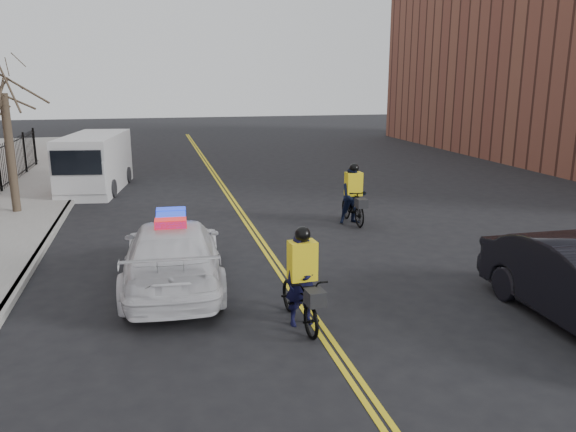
% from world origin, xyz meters
% --- Properties ---
extents(ground, '(120.00, 120.00, 0.00)m').
position_xyz_m(ground, '(0.00, 0.00, 0.00)').
color(ground, black).
rests_on(ground, ground).
extents(center_line_left, '(0.10, 60.00, 0.01)m').
position_xyz_m(center_line_left, '(-0.08, 8.00, 0.01)').
color(center_line_left, yellow).
rests_on(center_line_left, ground).
extents(center_line_right, '(0.10, 60.00, 0.01)m').
position_xyz_m(center_line_right, '(0.08, 8.00, 0.01)').
color(center_line_right, yellow).
rests_on(center_line_right, ground).
extents(sidewalk, '(3.00, 60.00, 0.15)m').
position_xyz_m(sidewalk, '(-7.50, 8.00, 0.07)').
color(sidewalk, gray).
rests_on(sidewalk, ground).
extents(curb, '(0.20, 60.00, 0.15)m').
position_xyz_m(curb, '(-6.00, 8.00, 0.07)').
color(curb, gray).
rests_on(curb, ground).
extents(street_tree, '(3.20, 3.20, 4.80)m').
position_xyz_m(street_tree, '(-7.60, 10.00, 3.53)').
color(street_tree, '#372C20').
rests_on(street_tree, sidewalk).
extents(police_cruiser, '(2.39, 5.38, 1.70)m').
position_xyz_m(police_cruiser, '(-2.59, 1.73, 0.77)').
color(police_cruiser, white).
rests_on(police_cruiser, ground).
extents(cargo_van, '(2.80, 5.82, 2.34)m').
position_xyz_m(cargo_van, '(-5.32, 13.97, 1.14)').
color(cargo_van, silver).
rests_on(cargo_van, ground).
extents(cyclist_near, '(0.85, 2.03, 1.95)m').
position_xyz_m(cyclist_near, '(-0.27, -0.93, 0.68)').
color(cyclist_near, black).
rests_on(cyclist_near, ground).
extents(cyclist_far, '(0.90, 1.97, 1.98)m').
position_xyz_m(cyclist_far, '(3.34, 6.20, 0.78)').
color(cyclist_far, black).
rests_on(cyclist_far, ground).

